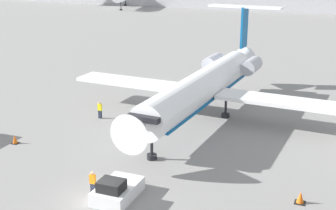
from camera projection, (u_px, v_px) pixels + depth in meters
name	position (u px, v px, depth m)	size (l,w,h in m)	color
ground_plane	(103.00, 203.00, 30.26)	(600.00, 600.00, 0.00)	gray
airplane_main	(205.00, 85.00, 45.39)	(28.58, 28.51, 9.67)	white
pushback_tug	(117.00, 190.00, 30.71)	(2.29, 3.76, 1.60)	silver
worker_near_tug	(93.00, 182.00, 31.11)	(0.40, 0.24, 1.67)	#232838
worker_by_wing	(100.00, 110.00, 45.69)	(0.40, 0.24, 1.70)	#232838
traffic_cone_left	(15.00, 139.00, 39.70)	(0.58, 0.58, 0.77)	black
traffic_cone_right	(300.00, 198.00, 30.13)	(0.68, 0.68, 0.81)	black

